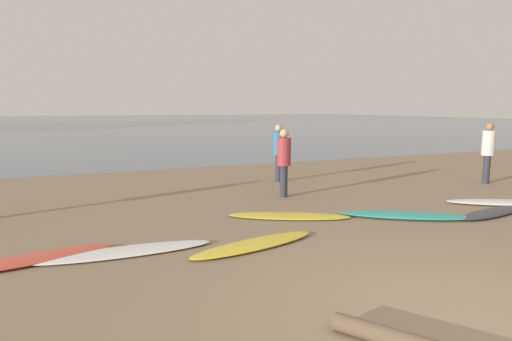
% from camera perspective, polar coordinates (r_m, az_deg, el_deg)
% --- Properties ---
extents(ground_plane, '(120.00, 120.00, 0.20)m').
position_cam_1_polar(ground_plane, '(13.35, -8.05, -1.09)').
color(ground_plane, '#8C7559').
rests_on(ground_plane, ground).
extents(ocean_water, '(140.00, 100.00, 0.01)m').
position_cam_1_polar(ocean_water, '(64.47, -20.43, 6.03)').
color(ocean_water, slate).
rests_on(ocean_water, ground).
extents(surfboard_0, '(2.42, 0.95, 0.09)m').
position_cam_1_polar(surfboard_0, '(6.67, -28.48, -10.43)').
color(surfboard_0, '#D84C38').
rests_on(surfboard_0, ground).
extents(surfboard_1, '(2.58, 0.57, 0.07)m').
position_cam_1_polar(surfboard_1, '(6.54, -17.18, -10.25)').
color(surfboard_1, white).
rests_on(surfboard_1, ground).
extents(surfboard_2, '(2.24, 0.97, 0.08)m').
position_cam_1_polar(surfboard_2, '(6.55, -0.22, -9.76)').
color(surfboard_2, yellow).
rests_on(surfboard_2, ground).
extents(surfboard_3, '(2.32, 1.58, 0.06)m').
position_cam_1_polar(surfboard_3, '(8.25, 4.42, -6.03)').
color(surfboard_3, yellow).
rests_on(surfboard_3, ground).
extents(surfboard_4, '(2.39, 1.84, 0.09)m').
position_cam_1_polar(surfboard_4, '(8.70, 19.22, -5.60)').
color(surfboard_4, teal).
rests_on(surfboard_4, ground).
extents(surfboard_5, '(1.98, 0.79, 0.09)m').
position_cam_1_polar(surfboard_5, '(9.59, 28.78, -4.91)').
color(surfboard_5, '#333338').
rests_on(surfboard_5, ground).
extents(surfboard_6, '(2.53, 1.77, 0.09)m').
position_cam_1_polar(surfboard_6, '(10.76, 30.44, -3.68)').
color(surfboard_6, silver).
rests_on(surfboard_6, ground).
extents(person_0, '(0.32, 0.32, 1.61)m').
position_cam_1_polar(person_0, '(12.09, 3.02, 3.00)').
color(person_0, '#2D2D38').
rests_on(person_0, ground).
extents(person_1, '(0.34, 0.34, 1.67)m').
position_cam_1_polar(person_1, '(13.34, 28.40, 2.67)').
color(person_1, '#2D2D38').
rests_on(person_1, ground).
extents(person_2, '(0.32, 0.32, 1.59)m').
position_cam_1_polar(person_2, '(9.97, 3.73, 1.80)').
color(person_2, '#2D2D38').
rests_on(person_2, ground).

